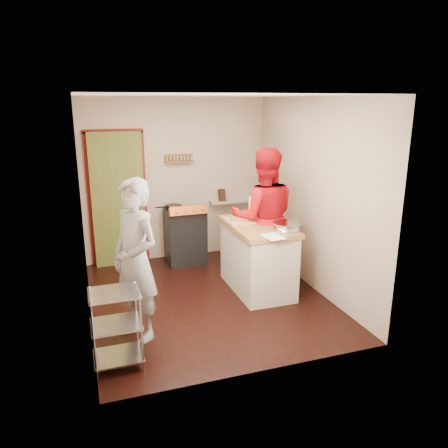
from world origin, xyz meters
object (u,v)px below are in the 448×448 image
(island, at_px, (258,255))
(person_red, at_px, (263,218))
(wire_shelving, at_px, (116,325))
(person_stripe, at_px, (136,261))
(stove, at_px, (185,235))

(island, height_order, person_red, person_red)
(wire_shelving, bearing_deg, island, 31.76)
(wire_shelving, bearing_deg, person_stripe, 61.46)
(stove, distance_m, island, 1.54)
(wire_shelving, relative_size, person_red, 0.41)
(wire_shelving, relative_size, person_stripe, 0.45)
(wire_shelving, height_order, person_stripe, person_stripe)
(island, xyz_separation_m, person_red, (0.16, 0.21, 0.47))
(stove, distance_m, person_red, 1.53)
(wire_shelving, distance_m, island, 2.37)
(stove, relative_size, person_red, 0.52)
(person_stripe, height_order, person_red, person_red)
(wire_shelving, bearing_deg, stove, 63.15)
(island, bearing_deg, wire_shelving, -148.24)
(person_red, bearing_deg, island, 67.73)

